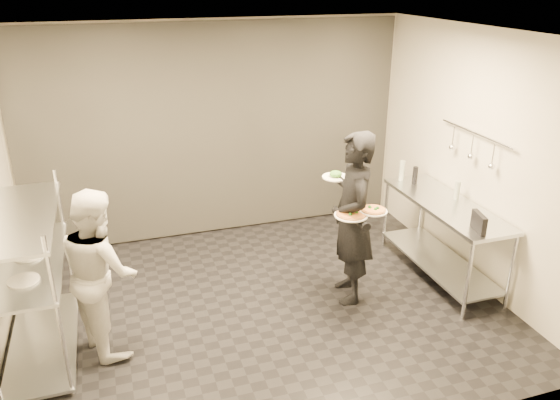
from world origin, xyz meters
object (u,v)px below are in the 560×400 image
object	(u,v)px
pass_rack	(31,276)
bottle_green	(402,171)
pos_monitor	(479,222)
bottle_dark	(415,175)
prep_counter	(443,226)
chef	(100,271)
bottle_clear	(457,190)
salad_plate	(336,175)
waiter	(352,219)
pizza_plate_far	(373,210)
pizza_plate_near	(351,214)

from	to	relation	value
pass_rack	bottle_green	xyz separation A→B (m)	(4.21, 0.80, 0.27)
pos_monitor	bottle_dark	world-z (taller)	bottle_dark
prep_counter	pos_monitor	xyz separation A→B (m)	(-0.12, -0.72, 0.39)
chef	bottle_clear	bearing A→B (deg)	-107.02
salad_plate	bottle_clear	size ratio (longest dim) A/B	1.34
prep_counter	waiter	bearing A→B (deg)	-175.82
prep_counter	pizza_plate_far	bearing A→B (deg)	-165.38
pizza_plate_near	bottle_clear	world-z (taller)	bottle_clear
pizza_plate_near	pizza_plate_far	world-z (taller)	pizza_plate_far
pizza_plate_near	pos_monitor	world-z (taller)	pos_monitor
salad_plate	pos_monitor	size ratio (longest dim) A/B	1.09
pizza_plate_far	bottle_green	distance (m)	1.43
prep_counter	bottle_dark	xyz separation A→B (m)	(-0.03, 0.64, 0.40)
pizza_plate_near	bottle_green	bearing A→B (deg)	41.87
waiter	bottle_clear	world-z (taller)	waiter
pos_monitor	pizza_plate_near	bearing A→B (deg)	171.54
waiter	chef	xyz separation A→B (m)	(-2.53, -0.06, -0.14)
pizza_plate_near	bottle_green	world-z (taller)	bottle_green
bottle_clear	bottle_dark	distance (m)	0.61
waiter	pizza_plate_near	bearing A→B (deg)	-19.07
pizza_plate_near	salad_plate	distance (m)	0.51
waiter	chef	size ratio (longest dim) A/B	1.17
chef	bottle_clear	size ratio (longest dim) A/B	7.48
bottle_green	bottle_dark	bearing A→B (deg)	-60.70
pass_rack	prep_counter	xyz separation A→B (m)	(4.33, 0.00, -0.14)
chef	bottle_green	distance (m)	3.74
waiter	bottle_dark	xyz separation A→B (m)	(1.17, 0.73, 0.09)
pass_rack	chef	distance (m)	0.62
chef	pos_monitor	distance (m)	3.66
prep_counter	pos_monitor	world-z (taller)	pos_monitor
prep_counter	waiter	size ratio (longest dim) A/B	0.97
salad_plate	bottle_green	bearing A→B (deg)	27.99
pass_rack	pos_monitor	distance (m)	4.28
pass_rack	salad_plate	bearing A→B (deg)	3.41
prep_counter	pass_rack	bearing A→B (deg)	-179.97
pizza_plate_far	pos_monitor	world-z (taller)	pizza_plate_far
waiter	chef	distance (m)	2.54
pass_rack	prep_counter	world-z (taller)	pass_rack
pass_rack	bottle_clear	world-z (taller)	pass_rack
pizza_plate_near	salad_plate	bearing A→B (deg)	88.62
waiter	chef	bearing A→B (deg)	-77.67
pass_rack	pos_monitor	xyz separation A→B (m)	(4.21, -0.72, 0.25)
chef	pos_monitor	xyz separation A→B (m)	(3.61, -0.58, 0.22)
pizza_plate_far	salad_plate	world-z (taller)	salad_plate
bottle_clear	pizza_plate_far	bearing A→B (deg)	-164.49
pos_monitor	bottle_clear	bearing A→B (deg)	82.71
prep_counter	pizza_plate_far	xyz separation A→B (m)	(-1.06, -0.28, 0.46)
chef	pizza_plate_near	bearing A→B (deg)	-112.74
pizza_plate_far	bottle_green	size ratio (longest dim) A/B	1.16
pizza_plate_far	prep_counter	bearing A→B (deg)	14.62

